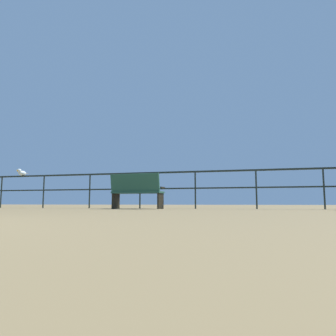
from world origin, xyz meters
name	(u,v)px	position (x,y,z in m)	size (l,w,h in m)	color
pier_railing	(140,182)	(0.00, 8.32, 0.80)	(20.45, 0.05, 1.10)	black
bench_near_left	(136,190)	(0.13, 7.66, 0.53)	(1.49, 0.72, 0.98)	#24503D
seagull_on_rail	(22,173)	(-4.29, 8.30, 1.20)	(0.21, 0.47, 0.22)	silver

